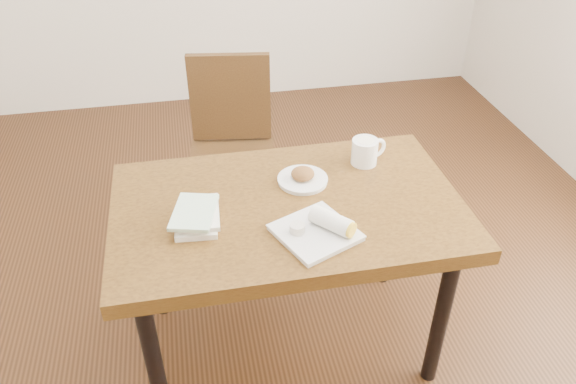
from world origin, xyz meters
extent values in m
cube|color=#472814|center=(0.00, 0.00, -0.01)|extent=(4.00, 5.00, 0.01)
cube|color=brown|center=(0.00, 0.00, 0.72)|extent=(1.26, 0.78, 0.06)
cylinder|color=black|center=(-0.53, -0.29, 0.34)|extent=(0.06, 0.06, 0.69)
cylinder|color=black|center=(0.53, -0.29, 0.34)|extent=(0.06, 0.06, 0.69)
cylinder|color=black|center=(-0.53, 0.29, 0.34)|extent=(0.06, 0.06, 0.69)
cylinder|color=black|center=(0.53, 0.29, 0.34)|extent=(0.06, 0.06, 0.69)
cylinder|color=#452F13|center=(0.07, 0.91, 0.23)|extent=(0.04, 0.04, 0.45)
cylinder|color=#452F13|center=(-0.28, 0.96, 0.23)|extent=(0.04, 0.04, 0.45)
cylinder|color=#452F13|center=(0.02, 0.56, 0.23)|extent=(0.04, 0.04, 0.45)
cylinder|color=#452F13|center=(-0.34, 0.61, 0.23)|extent=(0.04, 0.04, 0.45)
cube|color=#452F13|center=(-0.13, 0.76, 0.47)|extent=(0.48, 0.48, 0.04)
cube|color=#452F13|center=(-0.10, 0.95, 0.73)|extent=(0.40, 0.10, 0.45)
cylinder|color=white|center=(0.08, 0.12, 0.76)|extent=(0.19, 0.19, 0.01)
cylinder|color=white|center=(0.08, 0.12, 0.76)|extent=(0.19, 0.19, 0.01)
ellipsoid|color=#B27538|center=(0.08, 0.12, 0.79)|extent=(0.10, 0.09, 0.05)
cylinder|color=white|center=(0.35, 0.21, 0.80)|extent=(0.10, 0.10, 0.10)
torus|color=white|center=(0.41, 0.23, 0.80)|extent=(0.08, 0.04, 0.08)
cylinder|color=tan|center=(0.35, 0.21, 0.85)|extent=(0.09, 0.09, 0.01)
cylinder|color=#F2E5CC|center=(0.35, 0.21, 0.85)|extent=(0.06, 0.06, 0.00)
cube|color=white|center=(0.06, -0.19, 0.76)|extent=(0.31, 0.31, 0.01)
cube|color=white|center=(0.06, -0.19, 0.77)|extent=(0.32, 0.32, 0.01)
cylinder|color=white|center=(0.11, -0.19, 0.80)|extent=(0.14, 0.15, 0.06)
cylinder|color=yellow|center=(0.16, -0.25, 0.80)|extent=(0.05, 0.05, 0.05)
cylinder|color=silver|center=(-0.01, -0.19, 0.78)|extent=(0.05, 0.05, 0.03)
cylinder|color=red|center=(-0.01, -0.19, 0.80)|extent=(0.04, 0.04, 0.01)
cube|color=white|center=(-0.33, -0.05, 0.76)|extent=(0.16, 0.22, 0.02)
cube|color=silver|center=(-0.32, -0.04, 0.78)|extent=(0.15, 0.21, 0.02)
cube|color=#8BD19A|center=(-0.34, -0.05, 0.80)|extent=(0.19, 0.23, 0.01)
camera|label=1|loc=(-0.32, -1.60, 1.96)|focal=35.00mm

